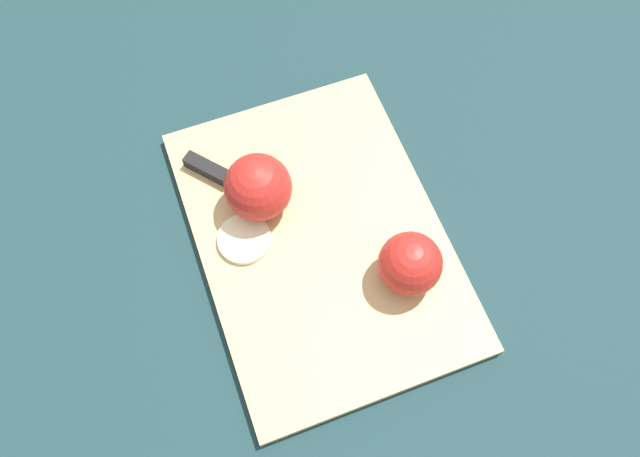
# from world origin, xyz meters

# --- Properties ---
(ground_plane) EXTENTS (4.00, 4.00, 0.00)m
(ground_plane) POSITION_xyz_m (0.00, 0.00, 0.00)
(ground_plane) COLOR #193338
(cutting_board) EXTENTS (0.47, 0.36, 0.02)m
(cutting_board) POSITION_xyz_m (0.00, 0.00, 0.01)
(cutting_board) COLOR tan
(cutting_board) RESTS_ON ground_plane
(apple_half_left) EXTENTS (0.08, 0.08, 0.08)m
(apple_half_left) POSITION_xyz_m (-0.10, -0.07, 0.05)
(apple_half_left) COLOR red
(apple_half_left) RESTS_ON cutting_board
(apple_half_right) EXTENTS (0.08, 0.08, 0.08)m
(apple_half_right) POSITION_xyz_m (0.08, 0.04, 0.06)
(apple_half_right) COLOR red
(apple_half_right) RESTS_ON cutting_board
(knife) EXTENTS (0.13, 0.09, 0.02)m
(knife) POSITION_xyz_m (0.14, 0.08, 0.02)
(knife) COLOR silver
(knife) RESTS_ON cutting_board
(apple_slice) EXTENTS (0.07, 0.07, 0.01)m
(apple_slice) POSITION_xyz_m (0.04, 0.09, 0.02)
(apple_slice) COLOR beige
(apple_slice) RESTS_ON cutting_board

